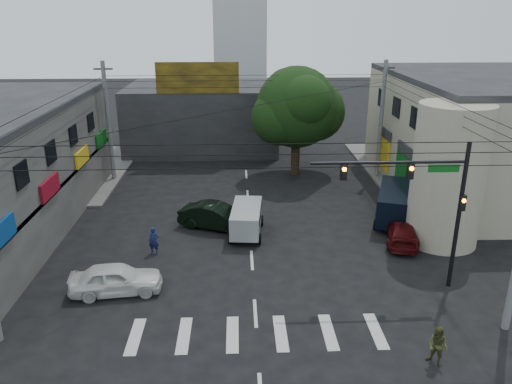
{
  "coord_description": "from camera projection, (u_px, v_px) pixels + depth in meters",
  "views": [
    {
      "loc": [
        -0.69,
        -21.91,
        12.6
      ],
      "look_at": [
        0.3,
        4.0,
        3.18
      ],
      "focal_mm": 35.0,
      "sensor_mm": 36.0,
      "label": 1
    }
  ],
  "objects": [
    {
      "name": "sidewalk_far_right",
      "position": [
        457.0,
        167.0,
        42.44
      ],
      "size": [
        16.0,
        16.0,
        0.15
      ],
      "primitive_type": "cube",
      "color": "#514F4C",
      "rests_on": "ground"
    },
    {
      "name": "dark_sedan",
      "position": [
        217.0,
        217.0,
        30.49
      ],
      "size": [
        4.95,
        5.83,
        1.54
      ],
      "primitive_type": "imported",
      "rotation": [
        0.0,
        0.0,
        1.18
      ],
      "color": "black",
      "rests_on": "ground"
    },
    {
      "name": "silver_minivan",
      "position": [
        246.0,
        221.0,
        29.69
      ],
      "size": [
        4.28,
        2.41,
        1.71
      ],
      "primitive_type": null,
      "rotation": [
        0.0,
        0.0,
        1.48
      ],
      "color": "#AFB3B7",
      "rests_on": "ground"
    },
    {
      "name": "pedestrian_olive",
      "position": [
        438.0,
        346.0,
        18.64
      ],
      "size": [
        1.38,
        1.38,
        1.61
      ],
      "primitive_type": "imported",
      "rotation": [
        0.0,
        0.0,
        -0.85
      ],
      "color": "#3A3E1C",
      "rests_on": "ground"
    },
    {
      "name": "white_compact",
      "position": [
        116.0,
        279.0,
        23.49
      ],
      "size": [
        2.69,
        4.67,
        1.46
      ],
      "primitive_type": "imported",
      "rotation": [
        0.0,
        0.0,
        1.69
      ],
      "color": "silver",
      "rests_on": "ground"
    },
    {
      "name": "utility_pole_far_right",
      "position": [
        381.0,
        120.0,
        38.74
      ],
      "size": [
        0.32,
        0.32,
        9.2
      ],
      "primitive_type": "cylinder",
      "color": "#59595B",
      "rests_on": "ground"
    },
    {
      "name": "navy_van",
      "position": [
        395.0,
        205.0,
        31.55
      ],
      "size": [
        6.57,
        5.34,
        2.12
      ],
      "primitive_type": null,
      "rotation": [
        0.0,
        0.0,
        1.23
      ],
      "color": "black",
      "rests_on": "ground"
    },
    {
      "name": "corner_column",
      "position": [
        448.0,
        176.0,
        27.7
      ],
      "size": [
        4.0,
        4.0,
        8.0
      ],
      "primitive_type": "cylinder",
      "color": "#A29780",
      "rests_on": "ground"
    },
    {
      "name": "sidewalk_far_left",
      "position": [
        28.0,
        172.0,
        41.14
      ],
      "size": [
        16.0,
        16.0,
        0.15
      ],
      "primitive_type": "cube",
      "color": "#514F4C",
      "rests_on": "ground"
    },
    {
      "name": "traffic_gantry",
      "position": [
        426.0,
        193.0,
        22.6
      ],
      "size": [
        7.1,
        0.35,
        7.2
      ],
      "color": "black",
      "rests_on": "ground"
    },
    {
      "name": "traffic_officer",
      "position": [
        154.0,
        241.0,
        27.27
      ],
      "size": [
        0.62,
        0.46,
        1.54
      ],
      "primitive_type": "imported",
      "rotation": [
        0.0,
        0.0,
        -0.08
      ],
      "color": "#151C4B",
      "rests_on": "ground"
    },
    {
      "name": "street_tree",
      "position": [
        297.0,
        108.0,
        39.15
      ],
      "size": [
        6.4,
        6.4,
        8.7
      ],
      "color": "black",
      "rests_on": "ground"
    },
    {
      "name": "ground",
      "position": [
        253.0,
        279.0,
        24.91
      ],
      "size": [
        160.0,
        160.0,
        0.0
      ],
      "primitive_type": "plane",
      "color": "black",
      "rests_on": "ground"
    },
    {
      "name": "billboard",
      "position": [
        197.0,
        78.0,
        42.09
      ],
      "size": [
        7.0,
        0.3,
        2.6
      ],
      "primitive_type": "cube",
      "color": "olive",
      "rests_on": "building_far"
    },
    {
      "name": "maroon_sedan",
      "position": [
        403.0,
        233.0,
        28.65
      ],
      "size": [
        3.97,
        5.19,
        1.24
      ],
      "primitive_type": "imported",
      "rotation": [
        0.0,
        0.0,
        2.87
      ],
      "color": "#43090B",
      "rests_on": "ground"
    },
    {
      "name": "building_right",
      "position": [
        493.0,
        136.0,
        36.4
      ],
      "size": [
        14.0,
        18.0,
        8.0
      ],
      "primitive_type": "cube",
      "color": "#A29780",
      "rests_on": "ground"
    },
    {
      "name": "utility_pole_far_left",
      "position": [
        109.0,
        123.0,
        37.99
      ],
      "size": [
        0.32,
        0.32,
        9.2
      ],
      "primitive_type": "cylinder",
      "color": "#59595B",
      "rests_on": "ground"
    },
    {
      "name": "building_far",
      "position": [
        203.0,
        117.0,
        48.16
      ],
      "size": [
        14.0,
        10.0,
        6.0
      ],
      "primitive_type": "cube",
      "color": "#232326",
      "rests_on": "ground"
    }
  ]
}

